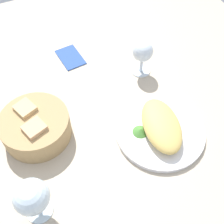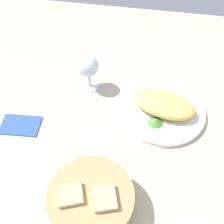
{
  "view_description": "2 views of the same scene",
  "coord_description": "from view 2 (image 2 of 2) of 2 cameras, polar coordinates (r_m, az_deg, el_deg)",
  "views": [
    {
      "loc": [
        -44.59,
        16.92,
        67.14
      ],
      "look_at": [
        -2.2,
        -3.18,
        3.76
      ],
      "focal_mm": 45.56,
      "sensor_mm": 36.0,
      "label": 1
    },
    {
      "loc": [
        -5.74,
        37.18,
        59.99
      ],
      "look_at": [
        1.99,
        -6.6,
        5.25
      ],
      "focal_mm": 42.02,
      "sensor_mm": 36.0,
      "label": 2
    }
  ],
  "objects": [
    {
      "name": "plate",
      "position": [
        0.78,
        10.85,
        0.34
      ],
      "size": [
        24.75,
        24.75,
        1.4
      ],
      "primitive_type": "cylinder",
      "color": "white",
      "rests_on": "ground_plane"
    },
    {
      "name": "lettuce_garnish",
      "position": [
        0.74,
        9.51,
        -1.99
      ],
      "size": [
        4.29,
        4.29,
        1.37
      ],
      "primitive_type": "cone",
      "color": "#498435",
      "rests_on": "plate"
    },
    {
      "name": "ground_plane",
      "position": [
        0.72,
        0.65,
        -7.42
      ],
      "size": [
        140.0,
        140.0,
        2.0
      ],
      "primitive_type": "cube",
      "color": "#B6A68E"
    },
    {
      "name": "bread_basket",
      "position": [
        0.6,
        -4.57,
        -18.7
      ],
      "size": [
        18.57,
        18.57,
        8.15
      ],
      "color": "tan",
      "rests_on": "ground_plane"
    },
    {
      "name": "omelette",
      "position": [
        0.76,
        11.17,
        1.74
      ],
      "size": [
        19.93,
        13.93,
        4.44
      ],
      "primitive_type": "ellipsoid",
      "rotation": [
        0.0,
        0.0,
        -0.24
      ],
      "color": "#DAB75E",
      "rests_on": "plate"
    },
    {
      "name": "folded_napkin",
      "position": [
        0.78,
        -19.34,
        -2.62
      ],
      "size": [
        11.53,
        7.87,
        0.8
      ],
      "primitive_type": "cube",
      "rotation": [
        0.0,
        0.0,
        0.08
      ],
      "color": "#2E4F9C",
      "rests_on": "ground_plane"
    },
    {
      "name": "wine_glass_near",
      "position": [
        0.8,
        -5.19,
        9.52
      ],
      "size": [
        6.45,
        6.45,
        11.57
      ],
      "color": "silver",
      "rests_on": "ground_plane"
    }
  ]
}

